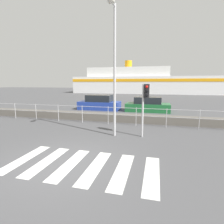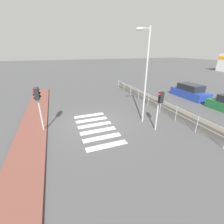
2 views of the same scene
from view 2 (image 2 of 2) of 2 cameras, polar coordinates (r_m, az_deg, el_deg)
ground_plane at (r=11.13m, az=-6.97°, el=-4.25°), size 160.00×160.00×0.00m
sidewalk_brick at (r=11.04m, az=-28.22°, el=-6.90°), size 24.00×1.80×0.12m
crosswalk at (r=10.48m, az=-5.96°, el=-5.97°), size 4.95×2.40×0.01m
seawall at (r=14.01m, az=20.67°, el=1.43°), size 20.41×0.55×0.57m
harbor_fence at (r=13.31m, az=18.09°, el=2.97°), size 18.41×0.04×1.19m
traffic_light_near at (r=10.20m, az=-26.49°, el=4.80°), size 0.58×0.41×2.89m
traffic_light_far at (r=9.77m, az=17.65°, el=3.37°), size 0.34×0.32×2.66m
streetlamp at (r=10.39m, az=12.33°, el=15.96°), size 0.32×0.99×6.32m
parked_car_blue at (r=19.14m, az=27.50°, el=6.87°), size 4.16×1.82×1.49m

